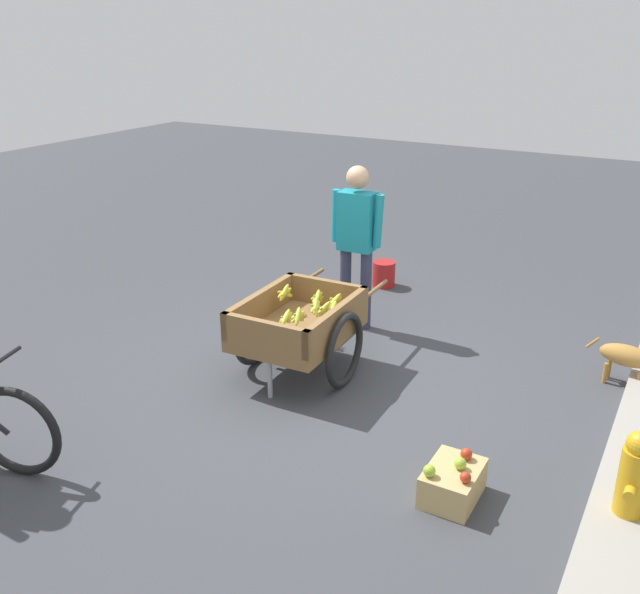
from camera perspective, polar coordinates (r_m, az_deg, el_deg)
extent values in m
plane|color=#3D3F44|center=(5.96, 1.20, -6.96)|extent=(24.00, 24.00, 0.00)
cube|color=olive|center=(5.94, -1.79, -2.78)|extent=(1.13, 0.84, 0.10)
cube|color=olive|center=(5.46, -4.49, -3.15)|extent=(0.09, 0.80, 0.24)
cube|color=olive|center=(6.29, 0.52, 0.36)|extent=(0.09, 0.80, 0.24)
cube|color=olive|center=(5.71, 1.43, -1.94)|extent=(1.10, 0.10, 0.24)
cube|color=olive|center=(6.05, -4.87, -0.63)|extent=(1.10, 0.10, 0.24)
torus|color=black|center=(5.79, 2.03, -4.34)|extent=(0.64, 0.08, 0.64)
torus|color=black|center=(6.18, -5.34, -2.66)|extent=(0.64, 0.08, 0.64)
cylinder|color=#9E9EA8|center=(5.97, -1.78, -3.48)|extent=(0.07, 0.88, 0.04)
cylinder|color=olive|center=(6.42, 4.46, 0.56)|extent=(0.55, 0.05, 0.04)
cylinder|color=olive|center=(6.70, -0.88, 1.53)|extent=(0.55, 0.05, 0.04)
cylinder|color=#9E9EA8|center=(5.67, -4.11, -6.58)|extent=(0.04, 0.04, 0.35)
ellipsoid|color=gold|center=(5.87, -0.35, -0.86)|extent=(0.17, 0.05, 0.14)
ellipsoid|color=gold|center=(5.85, -0.37, -0.83)|extent=(0.19, 0.12, 0.08)
ellipsoid|color=gold|center=(5.84, -0.38, -0.80)|extent=(0.19, 0.08, 0.08)
ellipsoid|color=gold|center=(5.82, -0.39, -0.76)|extent=(0.18, 0.10, 0.13)
ellipsoid|color=gold|center=(6.20, -0.18, -0.11)|extent=(0.18, 0.05, 0.15)
ellipsoid|color=gold|center=(6.18, -0.20, -0.08)|extent=(0.19, 0.07, 0.08)
ellipsoid|color=gold|center=(6.16, -0.22, -0.06)|extent=(0.19, 0.06, 0.09)
ellipsoid|color=gold|center=(6.15, -0.21, -0.01)|extent=(0.19, 0.11, 0.13)
ellipsoid|color=gold|center=(5.97, 1.02, -1.18)|extent=(0.18, 0.11, 0.14)
ellipsoid|color=gold|center=(5.96, 1.03, -1.14)|extent=(0.19, 0.07, 0.10)
ellipsoid|color=gold|center=(5.94, 1.03, -1.10)|extent=(0.19, 0.09, 0.05)
ellipsoid|color=gold|center=(5.93, 1.03, -1.07)|extent=(0.19, 0.05, 0.10)
ellipsoid|color=gold|center=(5.91, 1.04, -1.02)|extent=(0.18, 0.07, 0.14)
ellipsoid|color=gold|center=(6.07, 1.24, -0.41)|extent=(0.17, 0.08, 0.16)
ellipsoid|color=gold|center=(6.05, 1.21, -0.39)|extent=(0.19, 0.07, 0.08)
ellipsoid|color=gold|center=(6.03, 1.20, -0.36)|extent=(0.19, 0.09, 0.08)
ellipsoid|color=gold|center=(6.01, 1.20, -0.32)|extent=(0.18, 0.09, 0.13)
ellipsoid|color=gold|center=(5.79, -2.80, -1.83)|extent=(0.18, 0.06, 0.14)
ellipsoid|color=gold|center=(5.77, -2.82, -1.80)|extent=(0.19, 0.06, 0.09)
ellipsoid|color=gold|center=(5.76, -2.82, -1.76)|extent=(0.18, 0.06, 0.05)
ellipsoid|color=gold|center=(5.75, -2.81, -1.71)|extent=(0.19, 0.07, 0.09)
ellipsoid|color=gold|center=(5.73, -2.81, -1.66)|extent=(0.18, 0.08, 0.13)
ellipsoid|color=gold|center=(5.85, 0.33, -1.03)|extent=(0.19, 0.07, 0.12)
ellipsoid|color=gold|center=(5.83, 0.30, -1.01)|extent=(0.18, 0.05, 0.05)
ellipsoid|color=gold|center=(5.81, 0.25, -1.01)|extent=(0.18, 0.11, 0.14)
ellipsoid|color=gold|center=(5.76, -1.74, -1.66)|extent=(0.17, 0.05, 0.15)
ellipsoid|color=gold|center=(5.74, -1.78, -1.64)|extent=(0.19, 0.08, 0.09)
ellipsoid|color=gold|center=(5.72, -1.81, -1.62)|extent=(0.19, 0.07, 0.09)
ellipsoid|color=gold|center=(5.70, -1.83, -1.59)|extent=(0.17, 0.09, 0.15)
ellipsoid|color=gold|center=(6.12, -2.88, 0.26)|extent=(0.18, 0.10, 0.12)
ellipsoid|color=gold|center=(6.10, -2.88, 0.30)|extent=(0.19, 0.08, 0.07)
ellipsoid|color=gold|center=(6.08, -2.91, 0.33)|extent=(0.19, 0.08, 0.09)
ellipsoid|color=gold|center=(6.06, -2.94, 0.36)|extent=(0.17, 0.05, 0.15)
cylinder|color=#333851|center=(6.84, 3.75, 0.56)|extent=(0.11, 0.11, 0.80)
cylinder|color=#333851|center=(6.93, 2.09, 0.87)|extent=(0.11, 0.11, 0.80)
cube|color=teal|center=(6.67, 3.02, 6.18)|extent=(0.21, 0.35, 0.56)
sphere|color=tan|center=(6.57, 3.09, 9.71)|extent=(0.22, 0.22, 0.22)
cylinder|color=teal|center=(6.58, 4.77, 6.17)|extent=(0.08, 0.10, 0.51)
cylinder|color=teal|center=(6.75, 1.32, 6.65)|extent=(0.08, 0.09, 0.51)
torus|color=black|center=(5.10, -23.49, -10.01)|extent=(0.24, 0.65, 0.66)
ellipsoid|color=#AD7A38|center=(6.33, 23.70, -4.40)|extent=(0.24, 0.46, 0.18)
cylinder|color=#AD7A38|center=(6.37, 21.35, -3.47)|extent=(0.04, 0.11, 0.12)
cylinder|color=#AD7A38|center=(6.34, 24.48, -6.32)|extent=(0.04, 0.04, 0.18)
cylinder|color=#AD7A38|center=(6.48, 22.47, -5.38)|extent=(0.04, 0.04, 0.18)
cylinder|color=#AD7A38|center=(6.38, 22.20, -5.75)|extent=(0.04, 0.04, 0.18)
cylinder|color=gold|center=(4.65, 24.02, -14.17)|extent=(0.18, 0.18, 0.55)
sphere|color=gold|center=(4.49, 24.64, -10.87)|extent=(0.16, 0.16, 0.16)
cylinder|color=gold|center=(4.53, 23.96, -14.35)|extent=(0.10, 0.07, 0.07)
cylinder|color=#B21E1E|center=(8.06, 5.21, 1.90)|extent=(0.26, 0.26, 0.29)
cube|color=tan|center=(4.68, 10.75, -14.66)|extent=(0.44, 0.32, 0.22)
sphere|color=#99BF33|center=(4.60, 11.36, -13.15)|extent=(0.08, 0.08, 0.08)
sphere|color=#B23319|center=(4.49, 11.77, -14.20)|extent=(0.07, 0.07, 0.07)
sphere|color=#B23319|center=(4.70, 11.83, -12.40)|extent=(0.08, 0.08, 0.08)
sphere|color=#99BF33|center=(4.51, 8.90, -13.80)|extent=(0.08, 0.08, 0.08)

